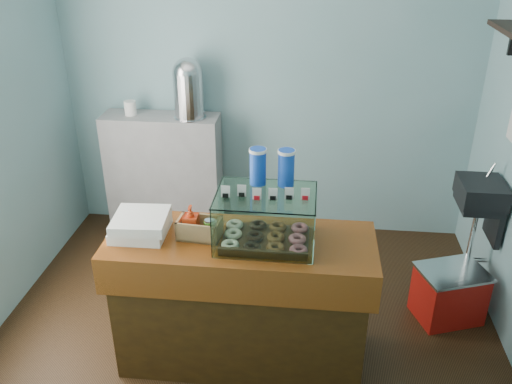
# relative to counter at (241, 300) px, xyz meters

# --- Properties ---
(ground) EXTENTS (3.50, 3.50, 0.00)m
(ground) POSITION_rel_counter_xyz_m (0.00, 0.25, -0.46)
(ground) COLOR black
(ground) RESTS_ON ground
(room_shell) EXTENTS (3.54, 3.04, 2.82)m
(room_shell) POSITION_rel_counter_xyz_m (0.03, 0.26, 1.25)
(room_shell) COLOR #6E9CA1
(room_shell) RESTS_ON ground
(counter) EXTENTS (1.60, 0.60, 0.90)m
(counter) POSITION_rel_counter_xyz_m (0.00, 0.00, 0.00)
(counter) COLOR #3E260C
(counter) RESTS_ON ground
(back_shelf) EXTENTS (1.00, 0.32, 1.10)m
(back_shelf) POSITION_rel_counter_xyz_m (-0.90, 1.57, 0.09)
(back_shelf) COLOR #969699
(back_shelf) RESTS_ON ground
(display_case) EXTENTS (0.58, 0.42, 0.53)m
(display_case) POSITION_rel_counter_xyz_m (0.15, 0.03, 0.62)
(display_case) COLOR #371F10
(display_case) RESTS_ON counter
(condiment_crate) EXTENTS (0.26, 0.17, 0.20)m
(condiment_crate) POSITION_rel_counter_xyz_m (-0.26, 0.01, 0.51)
(condiment_crate) COLOR tan
(condiment_crate) RESTS_ON counter
(pastry_boxes) EXTENTS (0.34, 0.34, 0.13)m
(pastry_boxes) POSITION_rel_counter_xyz_m (-0.60, 0.00, 0.50)
(pastry_boxes) COLOR white
(pastry_boxes) RESTS_ON counter
(coffee_urn) EXTENTS (0.27, 0.27, 0.50)m
(coffee_urn) POSITION_rel_counter_xyz_m (-0.63, 1.55, 0.91)
(coffee_urn) COLOR silver
(coffee_urn) RESTS_ON back_shelf
(red_cooler) EXTENTS (0.55, 0.48, 0.40)m
(red_cooler) POSITION_rel_counter_xyz_m (1.42, 0.55, -0.26)
(red_cooler) COLOR red
(red_cooler) RESTS_ON ground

